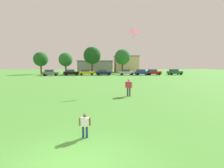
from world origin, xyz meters
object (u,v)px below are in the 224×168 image
Objects in this scene: adult_bystander at (129,86)px; parked_car_gray_0 at (51,73)px; parked_car_silver_4 at (126,72)px; parked_car_green_7 at (175,72)px; tree_left at (66,60)px; tree_right at (92,56)px; child_kite_flyer at (85,124)px; parked_car_navy_3 at (103,72)px; parked_car_red_6 at (153,72)px; kite at (134,32)px; tree_far_right at (122,57)px; tree_far_left at (41,59)px; parked_car_black_1 at (71,72)px; parked_car_yellow_2 at (86,72)px; parked_car_blue_5 at (142,72)px.

adult_bystander is 0.39× the size of parked_car_gray_0.
parked_car_silver_4 is 14.66m from parked_car_green_7.
tree_right is at bearing 9.22° from tree_left.
child_kite_flyer is 43.10m from parked_car_navy_3.
parked_car_navy_3 is 1.00× the size of parked_car_red_6.
tree_left reaches higher than parked_car_green_7.
kite is 0.24× the size of parked_car_green_7.
parked_car_gray_0 is 24.15m from tree_far_right.
tree_far_right is (18.70, 1.26, 0.94)m from tree_left.
parked_car_green_7 is at bearing -11.70° from tree_far_left.
adult_bystander is 35.57m from parked_car_black_1.
parked_car_red_6 is at bearing -2.00° from parked_car_navy_3.
parked_car_red_6 is at bearing -17.96° from tree_left.
tree_far_left reaches higher than parked_car_gray_0.
tree_far_right is (5.81, 39.23, -1.10)m from kite.
parked_car_black_1 and parked_car_green_7 have the same top height.
tree_far_left is 7.67m from tree_left.
parked_car_black_1 reaches higher than adult_bystander.
tree_far_right is at bearing 51.81° from parked_car_navy_3.
parked_car_black_1 is 0.52× the size of tree_far_right.
tree_left is (-6.71, 7.30, 3.77)m from parked_car_yellow_2.
parked_car_silver_4 is at bearing -93.48° from tree_far_right.
tree_right reaches higher than kite.
tree_far_left is (-10.12, 7.36, 3.86)m from parked_car_black_1.
parked_car_navy_3 is 0.52× the size of tree_far_right.
parked_car_black_1 is 8.58m from tree_left.
tree_right is 10.23m from tree_far_right.
parked_car_silver_4 is 14.48m from tree_right.
child_kite_flyer is 0.24× the size of parked_car_silver_4.
tree_far_right reaches higher than parked_car_red_6.
adult_bystander is 0.24× the size of tree_left.
tree_far_left is 26.41m from tree_far_right.
adult_bystander is 33.75m from parked_car_navy_3.
tree_left is (-22.64, 8.48, 3.77)m from parked_car_blue_5.
parked_car_navy_3 is at bearing -44.15° from adult_bystander.
tree_far_right is at bearing 82.37° from child_kite_flyer.
tree_far_left is (-19.12, 8.00, 3.86)m from parked_car_navy_3.
parked_car_black_1 and parked_car_red_6 have the same top height.
parked_car_black_1 is 11.78m from tree_right.
child_kite_flyer is at bearing -75.94° from parked_car_gray_0.
kite is at bearing -71.25° from tree_left.
parked_car_yellow_2 is at bearing 176.54° from parked_car_red_6.
parked_car_red_6 is at bearing -2.67° from parked_car_silver_4.
parked_car_red_6 is (8.00, -0.37, 0.00)m from parked_car_silver_4.
kite reaches higher than parked_car_gray_0.
parked_car_blue_5 reaches higher than adult_bystander.
adult_bystander is at bearing -66.56° from parked_car_gray_0.
parked_car_yellow_2 is 15.47m from tree_far_right.
parked_car_gray_0 is (-14.54, 33.53, -0.13)m from adult_bystander.
parked_car_blue_5 is 1.00× the size of parked_car_red_6.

